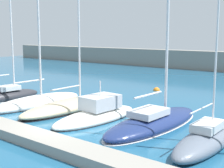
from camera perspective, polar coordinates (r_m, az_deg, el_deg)
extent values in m
plane|color=#1E567A|center=(19.20, -9.10, -8.80)|extent=(120.00, 120.00, 0.00)
cube|color=gray|center=(17.88, -14.03, -9.39)|extent=(26.04, 1.60, 0.55)
ellipsoid|color=#2D2D33|center=(29.64, -18.88, -2.28)|extent=(2.27, 6.96, 1.20)
ellipsoid|color=silver|center=(29.69, -18.85, -2.78)|extent=(2.29, 7.03, 0.12)
cylinder|color=silver|center=(29.66, -17.86, 11.70)|extent=(0.14, 0.14, 13.13)
cube|color=silver|center=(29.66, -18.39, -0.68)|extent=(1.49, 2.02, 0.40)
ellipsoid|color=white|center=(27.00, -13.26, -3.29)|extent=(2.61, 8.90, 1.25)
ellipsoid|color=black|center=(27.04, -13.24, -3.66)|extent=(2.64, 8.98, 0.12)
cylinder|color=silver|center=(26.65, -13.18, 11.53)|extent=(0.17, 0.17, 12.59)
cylinder|color=silver|center=(26.24, -14.71, 0.49)|extent=(0.20, 2.91, 0.12)
ellipsoid|color=beige|center=(25.08, -7.13, -3.87)|extent=(2.74, 9.94, 1.08)
ellipsoid|color=black|center=(25.14, -7.12, -4.44)|extent=(2.77, 10.04, 0.12)
cylinder|color=silver|center=(24.32, -8.38, -0.68)|extent=(0.11, 2.99, 0.10)
ellipsoid|color=silver|center=(21.90, -2.86, -6.04)|extent=(2.96, 7.59, 1.08)
ellipsoid|color=black|center=(21.93, -2.85, -6.38)|extent=(2.99, 7.67, 0.12)
cube|color=silver|center=(21.95, -2.13, -3.29)|extent=(1.94, 2.72, 0.94)
cube|color=black|center=(22.40, -0.92, -2.67)|extent=(1.64, 0.75, 0.52)
cylinder|color=silver|center=(21.76, -2.14, -0.76)|extent=(0.08, 0.08, 1.03)
ellipsoid|color=navy|center=(20.43, 7.58, -6.95)|extent=(3.18, 9.40, 1.15)
ellipsoid|color=silver|center=(20.49, 7.57, -7.56)|extent=(3.21, 9.49, 0.12)
cylinder|color=silver|center=(19.42, 6.57, -1.97)|extent=(0.24, 2.88, 0.12)
cube|color=silver|center=(19.74, 6.68, -5.14)|extent=(1.72, 2.53, 0.41)
ellipsoid|color=slate|center=(17.38, 16.69, -9.83)|extent=(2.00, 6.99, 1.12)
cylinder|color=silver|center=(17.29, 18.70, 12.34)|extent=(0.11, 0.11, 12.16)
cylinder|color=silver|center=(16.14, 15.94, -4.27)|extent=(0.11, 2.74, 0.07)
cube|color=silver|center=(17.28, 16.97, -7.27)|extent=(1.17, 2.11, 0.42)
sphere|color=orange|center=(33.29, 8.07, -1.18)|extent=(0.70, 0.70, 0.70)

